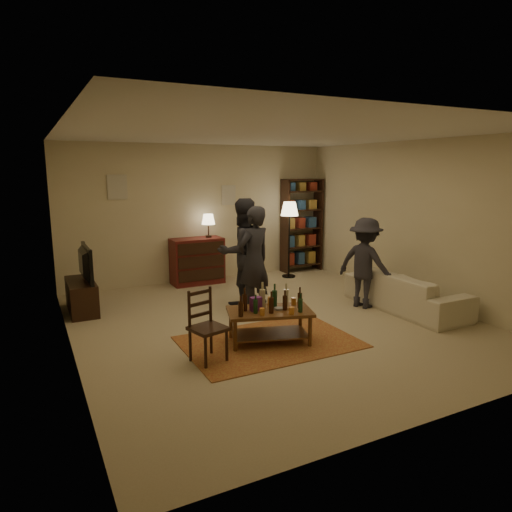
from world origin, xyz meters
TOP-DOWN VIEW (x-y plane):
  - floor at (0.00, 0.00)m, footprint 6.00×6.00m
  - room_shell at (-0.65, 2.98)m, footprint 6.00×6.00m
  - rug at (-0.43, -0.68)m, footprint 2.20×1.50m
  - coffee_table at (-0.43, -0.67)m, footprint 1.20×0.88m
  - dining_chair at (-1.36, -0.82)m, footprint 0.46×0.46m
  - tv_stand at (-2.44, 1.80)m, footprint 0.40×1.00m
  - dresser at (-0.19, 2.71)m, footprint 1.00×0.50m
  - bookshelf at (2.25, 2.78)m, footprint 0.90×0.34m
  - floor_lamp at (1.69, 2.37)m, footprint 0.36×0.36m
  - sofa at (2.20, -0.40)m, footprint 0.81×2.08m
  - person_left at (-0.05, 0.54)m, footprint 0.70×0.57m
  - person_right at (-0.00, 1.05)m, footprint 0.89×0.71m
  - person_by_sofa at (1.70, 0.01)m, footprint 0.84×1.07m

SIDE VIEW (x-z plane):
  - floor at x=0.00m, z-range 0.00..0.00m
  - rug at x=-0.43m, z-range 0.00..0.01m
  - sofa at x=2.20m, z-range 0.00..0.61m
  - tv_stand at x=-2.44m, z-range -0.14..0.91m
  - coffee_table at x=-0.43m, z-range 0.00..0.78m
  - dining_chair at x=-1.36m, z-range 0.02..0.88m
  - dresser at x=-0.19m, z-range -0.20..1.16m
  - person_by_sofa at x=1.70m, z-range 0.00..1.46m
  - person_left at x=-0.05m, z-range 0.00..1.68m
  - person_right at x=0.00m, z-range 0.00..1.76m
  - bookshelf at x=2.25m, z-range 0.03..2.04m
  - floor_lamp at x=1.69m, z-range 0.54..2.10m
  - room_shell at x=-0.65m, z-range -1.19..4.81m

